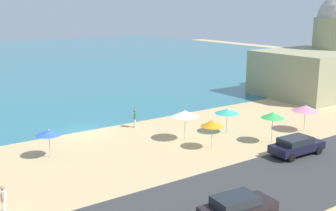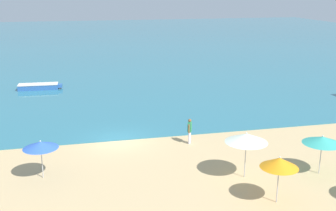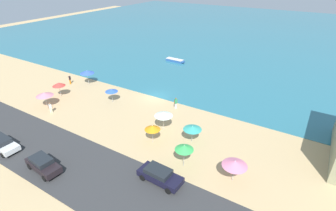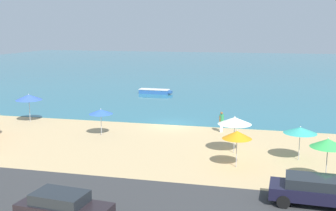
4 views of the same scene
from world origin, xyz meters
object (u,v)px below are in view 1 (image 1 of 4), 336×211
(harbor_fortress, at_px, (327,59))
(beach_umbrella_1, at_px, (306,108))
(beach_umbrella_0, at_px, (185,114))
(bather_2, at_px, (3,198))
(beach_umbrella_7, at_px, (227,111))
(bather_1, at_px, (135,117))
(beach_umbrella_4, at_px, (49,133))
(beach_umbrella_2, at_px, (273,115))
(beach_umbrella_8, at_px, (212,123))
(parked_car_0, at_px, (296,145))
(parked_car_1, at_px, (237,208))

(harbor_fortress, bearing_deg, beach_umbrella_1, -149.87)
(beach_umbrella_0, relative_size, bather_2, 1.66)
(beach_umbrella_7, xyz_separation_m, bather_1, (-5.84, 6.26, -1.04))
(beach_umbrella_4, relative_size, harbor_fortress, 0.15)
(harbor_fortress, bearing_deg, beach_umbrella_7, -164.89)
(beach_umbrella_2, bearing_deg, beach_umbrella_8, 161.39)
(beach_umbrella_4, distance_m, parked_car_0, 18.70)
(beach_umbrella_4, relative_size, parked_car_0, 0.49)
(beach_umbrella_1, distance_m, beach_umbrella_7, 7.23)
(beach_umbrella_0, xyz_separation_m, bather_1, (-1.54, 5.73, -1.34))
(beach_umbrella_8, bearing_deg, bather_1, 102.50)
(beach_umbrella_1, distance_m, parked_car_1, 19.08)
(beach_umbrella_8, distance_m, harbor_fortress, 28.68)
(beach_umbrella_2, distance_m, beach_umbrella_7, 4.39)
(bather_1, distance_m, parked_car_0, 15.00)
(beach_umbrella_1, xyz_separation_m, harbor_fortress, (17.03, 9.88, 2.29))
(parked_car_0, xyz_separation_m, parked_car_1, (-10.93, -4.89, 0.03))
(beach_umbrella_4, relative_size, bather_1, 1.26)
(beach_umbrella_1, distance_m, bather_2, 26.67)
(beach_umbrella_0, xyz_separation_m, beach_umbrella_8, (0.40, -3.03, -0.22))
(parked_car_1, xyz_separation_m, harbor_fortress, (33.94, 18.62, 3.59))
(beach_umbrella_4, relative_size, parked_car_1, 0.51)
(parked_car_0, bearing_deg, beach_umbrella_1, 32.70)
(beach_umbrella_8, distance_m, parked_car_0, 6.60)
(beach_umbrella_1, height_order, beach_umbrella_7, beach_umbrella_1)
(bather_1, relative_size, harbor_fortress, 0.12)
(beach_umbrella_1, distance_m, beach_umbrella_2, 5.13)
(bather_2, bearing_deg, beach_umbrella_2, -0.10)
(bather_2, bearing_deg, bather_1, 35.71)
(bather_2, bearing_deg, harbor_fortress, 13.48)
(beach_umbrella_0, height_order, beach_umbrella_7, beach_umbrella_0)
(bather_1, height_order, bather_2, bather_1)
(beach_umbrella_2, xyz_separation_m, parked_car_1, (-11.83, -8.11, -1.52))
(beach_umbrella_1, xyz_separation_m, bather_2, (-26.63, -0.59, -1.26))
(beach_umbrella_7, xyz_separation_m, bather_2, (-20.36, -4.18, -1.13))
(beach_umbrella_7, relative_size, bather_1, 1.31)
(beach_umbrella_1, relative_size, beach_umbrella_2, 0.92)
(beach_umbrella_1, height_order, bather_1, beach_umbrella_1)
(beach_umbrella_2, height_order, parked_car_1, beach_umbrella_2)
(beach_umbrella_8, bearing_deg, beach_umbrella_4, 154.19)
(beach_umbrella_8, bearing_deg, beach_umbrella_2, -18.61)
(parked_car_1, bearing_deg, beach_umbrella_1, 27.31)
(beach_umbrella_2, bearing_deg, bather_1, 123.88)
(beach_umbrella_8, distance_m, bather_1, 9.04)
(beach_umbrella_4, xyz_separation_m, parked_car_0, (15.50, -10.40, -1.12))
(beach_umbrella_8, bearing_deg, bather_2, -174.18)
(beach_umbrella_7, bearing_deg, parked_car_1, -130.80)
(beach_umbrella_0, xyz_separation_m, beach_umbrella_7, (4.31, -0.53, -0.30))
(bather_1, bearing_deg, parked_car_0, -65.85)
(beach_umbrella_8, height_order, parked_car_1, beach_umbrella_8)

